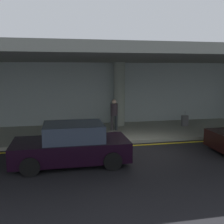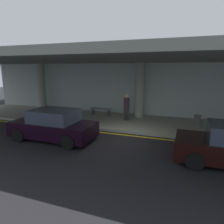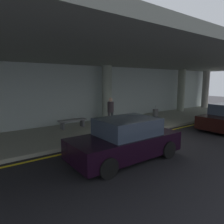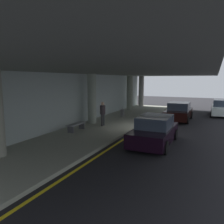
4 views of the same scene
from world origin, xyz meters
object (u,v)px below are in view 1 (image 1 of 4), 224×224
bench_metal (74,122)px  support_column_left_mid (119,94)px  traveler_with_luggage (114,113)px  suitcase_upright_primary (185,121)px  car_black (72,145)px

bench_metal → support_column_left_mid: bearing=8.5°
traveler_with_luggage → suitcase_upright_primary: size_ratio=1.87×
support_column_left_mid → bench_metal: (-2.68, -0.40, -1.47)m
suitcase_upright_primary → bench_metal: (-6.36, 0.54, 0.04)m
support_column_left_mid → suitcase_upright_primary: (3.68, -0.94, -1.51)m
support_column_left_mid → car_black: size_ratio=0.89×
traveler_with_luggage → suitcase_upright_primary: (4.24, 0.24, -0.65)m
traveler_with_luggage → bench_metal: 2.35m
support_column_left_mid → suitcase_upright_primary: support_column_left_mid is taller
traveler_with_luggage → bench_metal: traveler_with_luggage is taller
car_black → traveler_with_luggage: size_ratio=2.44×
suitcase_upright_primary → bench_metal: bearing=172.4°
support_column_left_mid → bench_metal: size_ratio=2.28×
support_column_left_mid → traveler_with_luggage: support_column_left_mid is taller
suitcase_upright_primary → support_column_left_mid: bearing=162.9°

